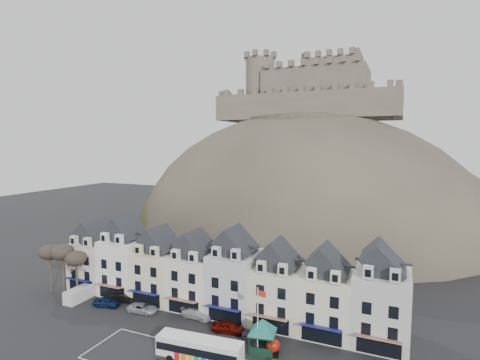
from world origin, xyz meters
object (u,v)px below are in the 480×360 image
at_px(car_black, 124,298).
at_px(white_van, 78,295).
at_px(bus, 200,349).
at_px(bus_shelter, 263,326).
at_px(car_navy, 107,302).
at_px(car_maroon, 228,327).
at_px(car_silver, 142,308).
at_px(flagpole, 258,317).
at_px(car_white, 197,313).
at_px(red_buoy, 273,347).
at_px(car_charcoal, 259,336).

bearing_deg(car_black, white_van, 89.56).
bearing_deg(bus, bus_shelter, 36.67).
relative_size(white_van, car_navy, 1.08).
distance_m(bus_shelter, car_black, 25.76).
xyz_separation_m(car_navy, car_maroon, (20.80, 0.37, 0.04)).
xyz_separation_m(bus_shelter, car_silver, (-20.24, 2.63, -2.55)).
distance_m(flagpole, car_maroon, 7.61).
height_order(car_black, car_white, car_black).
height_order(flagpole, car_black, flagpole).
distance_m(flagpole, car_black, 25.90).
relative_size(flagpole, car_maroon, 1.87).
distance_m(bus, car_maroon, 7.57).
relative_size(red_buoy, car_silver, 0.45).
bearing_deg(bus_shelter, car_silver, 163.00).
xyz_separation_m(car_white, car_maroon, (5.99, -1.97, 0.08)).
bearing_deg(white_van, car_silver, 2.77).
bearing_deg(car_charcoal, bus, 125.43).
distance_m(bus, car_silver, 16.35).
bearing_deg(bus, car_maroon, 84.99).
relative_size(bus_shelter, car_white, 1.36).
height_order(car_black, car_maroon, car_black).
bearing_deg(car_black, car_navy, 129.94).
bearing_deg(flagpole, red_buoy, 18.03).
distance_m(car_silver, car_charcoal, 19.10).
relative_size(flagpole, car_charcoal, 1.93).
relative_size(red_buoy, flagpole, 0.24).
bearing_deg(car_black, bus_shelter, -119.57).
bearing_deg(red_buoy, car_silver, 172.25).
bearing_deg(white_van, car_maroon, 0.11).
xyz_separation_m(flagpole, car_maroon, (-5.62, 3.23, -4.00)).
height_order(car_silver, car_white, car_white).
bearing_deg(red_buoy, car_maroon, 159.90).
relative_size(car_navy, car_black, 0.91).
bearing_deg(red_buoy, bus, -146.71).
xyz_separation_m(car_navy, car_white, (14.81, 2.34, -0.04)).
height_order(car_navy, car_white, car_navy).
bearing_deg(bus, car_silver, 146.89).
relative_size(car_white, car_maroon, 1.05).
bearing_deg(car_white, car_navy, 102.78).
bearing_deg(white_van, flagpole, -5.84).
height_order(red_buoy, car_charcoal, red_buoy).
distance_m(flagpole, car_navy, 26.88).
bearing_deg(bus, red_buoy, 28.72).
relative_size(flagpole, car_white, 1.77).
bearing_deg(car_charcoal, bus_shelter, -168.10).
bearing_deg(bus_shelter, flagpole, -113.80).
relative_size(white_van, car_black, 0.98).
bearing_deg(car_silver, car_charcoal, -98.36).
bearing_deg(car_navy, red_buoy, -107.17).
height_order(car_white, car_charcoal, car_charcoal).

